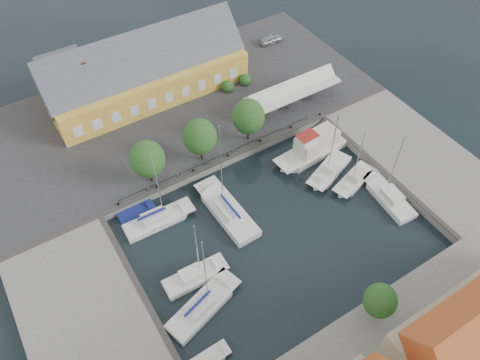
{
  "coord_description": "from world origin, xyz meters",
  "views": [
    {
      "loc": [
        -19.72,
        -25.58,
        44.4
      ],
      "look_at": [
        0.0,
        6.0,
        1.5
      ],
      "focal_mm": 35.0,
      "sensor_mm": 36.0,
      "label": 1
    }
  ],
  "objects_px": {
    "west_boat_c": "(194,278)",
    "west_boat_d": "(202,307)",
    "east_boat_b": "(354,180)",
    "east_boat_c": "(389,198)",
    "center_sailboat": "(228,212)",
    "launch_sw": "(208,360)",
    "warehouse": "(141,73)",
    "tent_canopy": "(293,90)",
    "car_silver": "(271,39)",
    "car_red": "(150,151)",
    "west_boat_a": "(158,221)",
    "trawler": "(313,149)",
    "east_boat_a": "(329,171)",
    "launch_nw": "(136,214)"
  },
  "relations": [
    {
      "from": "warehouse",
      "to": "west_boat_d",
      "type": "relative_size",
      "value": 2.43
    },
    {
      "from": "car_red",
      "to": "west_boat_c",
      "type": "height_order",
      "value": "west_boat_c"
    },
    {
      "from": "trawler",
      "to": "launch_sw",
      "type": "relative_size",
      "value": 2.47
    },
    {
      "from": "center_sailboat",
      "to": "east_boat_b",
      "type": "height_order",
      "value": "center_sailboat"
    },
    {
      "from": "tent_canopy",
      "to": "west_boat_a",
      "type": "bearing_deg",
      "value": -162.48
    },
    {
      "from": "tent_canopy",
      "to": "east_boat_c",
      "type": "xyz_separation_m",
      "value": [
        0.29,
        -19.59,
        -3.42
      ]
    },
    {
      "from": "warehouse",
      "to": "west_boat_d",
      "type": "bearing_deg",
      "value": -105.04
    },
    {
      "from": "west_boat_d",
      "to": "warehouse",
      "type": "bearing_deg",
      "value": 74.96
    },
    {
      "from": "east_boat_c",
      "to": "west_boat_d",
      "type": "bearing_deg",
      "value": -179.02
    },
    {
      "from": "car_red",
      "to": "west_boat_c",
      "type": "distance_m",
      "value": 18.81
    },
    {
      "from": "center_sailboat",
      "to": "east_boat_c",
      "type": "bearing_deg",
      "value": -25.59
    },
    {
      "from": "car_red",
      "to": "launch_sw",
      "type": "distance_m",
      "value": 27.53
    },
    {
      "from": "west_boat_a",
      "to": "west_boat_d",
      "type": "height_order",
      "value": "west_boat_d"
    },
    {
      "from": "west_boat_a",
      "to": "launch_nw",
      "type": "bearing_deg",
      "value": 125.04
    },
    {
      "from": "east_boat_a",
      "to": "west_boat_d",
      "type": "distance_m",
      "value": 24.03
    },
    {
      "from": "warehouse",
      "to": "launch_sw",
      "type": "bearing_deg",
      "value": -106.11
    },
    {
      "from": "west_boat_a",
      "to": "west_boat_d",
      "type": "bearing_deg",
      "value": -93.8
    },
    {
      "from": "west_boat_a",
      "to": "west_boat_d",
      "type": "relative_size",
      "value": 0.96
    },
    {
      "from": "trawler",
      "to": "east_boat_a",
      "type": "height_order",
      "value": "east_boat_a"
    },
    {
      "from": "east_boat_b",
      "to": "west_boat_c",
      "type": "distance_m",
      "value": 23.52
    },
    {
      "from": "west_boat_a",
      "to": "west_boat_c",
      "type": "xyz_separation_m",
      "value": [
        0.1,
        -8.77,
        -0.01
      ]
    },
    {
      "from": "east_boat_c",
      "to": "west_boat_c",
      "type": "relative_size",
      "value": 1.07
    },
    {
      "from": "car_red",
      "to": "west_boat_d",
      "type": "relative_size",
      "value": 0.31
    },
    {
      "from": "car_red",
      "to": "trawler",
      "type": "relative_size",
      "value": 0.34
    },
    {
      "from": "warehouse",
      "to": "east_boat_c",
      "type": "distance_m",
      "value": 37.7
    },
    {
      "from": "warehouse",
      "to": "car_silver",
      "type": "distance_m",
      "value": 23.29
    },
    {
      "from": "west_boat_a",
      "to": "east_boat_b",
      "type": "bearing_deg",
      "value": -17.29
    },
    {
      "from": "car_silver",
      "to": "west_boat_d",
      "type": "height_order",
      "value": "west_boat_d"
    },
    {
      "from": "east_boat_c",
      "to": "west_boat_d",
      "type": "relative_size",
      "value": 0.89
    },
    {
      "from": "east_boat_a",
      "to": "east_boat_c",
      "type": "bearing_deg",
      "value": -66.01
    },
    {
      "from": "trawler",
      "to": "launch_nw",
      "type": "bearing_deg",
      "value": 172.47
    },
    {
      "from": "east_boat_c",
      "to": "west_boat_d",
      "type": "height_order",
      "value": "west_boat_d"
    },
    {
      "from": "west_boat_d",
      "to": "launch_nw",
      "type": "height_order",
      "value": "west_boat_d"
    },
    {
      "from": "trawler",
      "to": "west_boat_d",
      "type": "bearing_deg",
      "value": -153.44
    },
    {
      "from": "car_red",
      "to": "trawler",
      "type": "bearing_deg",
      "value": -34.17
    },
    {
      "from": "east_boat_a",
      "to": "west_boat_d",
      "type": "height_order",
      "value": "west_boat_d"
    },
    {
      "from": "east_boat_c",
      "to": "launch_sw",
      "type": "xyz_separation_m",
      "value": [
        -28.08,
        -5.31,
        -0.17
      ]
    },
    {
      "from": "west_boat_c",
      "to": "launch_sw",
      "type": "height_order",
      "value": "west_boat_c"
    },
    {
      "from": "warehouse",
      "to": "east_boat_c",
      "type": "height_order",
      "value": "warehouse"
    },
    {
      "from": "center_sailboat",
      "to": "launch_sw",
      "type": "xyz_separation_m",
      "value": [
        -10.43,
        -13.76,
        -0.27
      ]
    },
    {
      "from": "east_boat_b",
      "to": "west_boat_c",
      "type": "bearing_deg",
      "value": -176.51
    },
    {
      "from": "car_silver",
      "to": "car_red",
      "type": "xyz_separation_m",
      "value": [
        -27.7,
        -12.89,
        -0.08
      ]
    },
    {
      "from": "tent_canopy",
      "to": "car_silver",
      "type": "xyz_separation_m",
      "value": [
        6.52,
        14.67,
        -2.0
      ]
    },
    {
      "from": "west_boat_c",
      "to": "west_boat_d",
      "type": "height_order",
      "value": "west_boat_d"
    },
    {
      "from": "tent_canopy",
      "to": "east_boat_a",
      "type": "bearing_deg",
      "value": -103.5
    },
    {
      "from": "west_boat_d",
      "to": "launch_nw",
      "type": "distance_m",
      "value": 14.61
    },
    {
      "from": "trawler",
      "to": "west_boat_d",
      "type": "relative_size",
      "value": 0.91
    },
    {
      "from": "tent_canopy",
      "to": "launch_sw",
      "type": "height_order",
      "value": "tent_canopy"
    },
    {
      "from": "tent_canopy",
      "to": "car_red",
      "type": "height_order",
      "value": "tent_canopy"
    },
    {
      "from": "car_red",
      "to": "east_boat_a",
      "type": "height_order",
      "value": "east_boat_a"
    }
  ]
}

